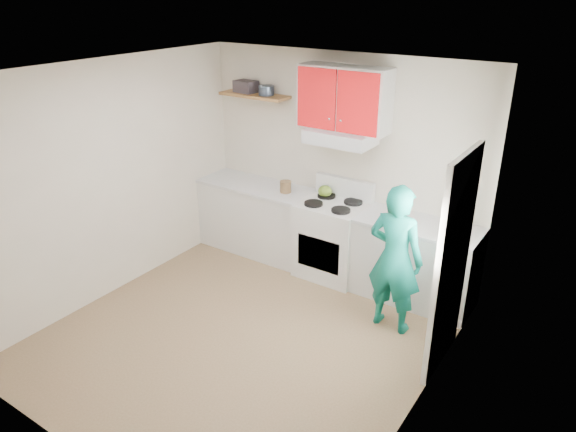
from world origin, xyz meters
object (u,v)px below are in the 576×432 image
Objects in this scene: stove at (332,239)px; kettle at (325,191)px; person at (395,259)px; tin at (266,90)px; crock at (286,188)px.

stove is 5.49× the size of kettle.
stove is 1.26m from person.
person is at bearing -21.02° from kettle.
stove is 4.87× the size of tin.
kettle reaches higher than stove.
crock reaches higher than kettle.
crock is (-0.67, 0.00, 0.52)m from stove.
tin is 1.13× the size of kettle.
person is (1.25, -0.76, -0.21)m from kettle.
tin is at bearing -172.36° from kettle.
person reaches higher than stove.
tin reaches higher than crock.
stove is at bearing -9.69° from tin.
person is at bearing -30.39° from stove.
tin is (-1.08, 0.18, 1.64)m from stove.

